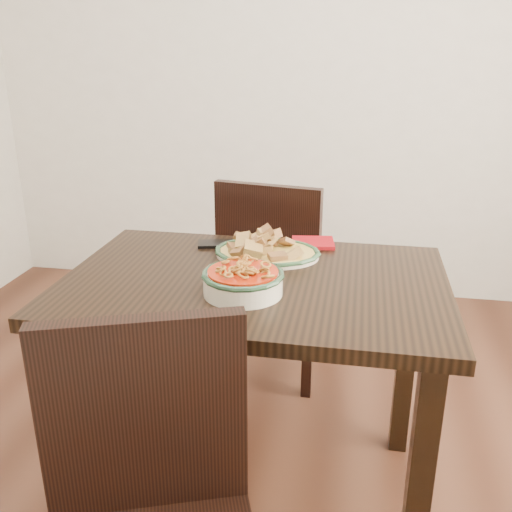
% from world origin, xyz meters
% --- Properties ---
extents(floor, '(3.50, 3.50, 0.00)m').
position_xyz_m(floor, '(0.00, 0.00, 0.00)').
color(floor, '#381C11').
rests_on(floor, ground).
extents(wall_back, '(3.50, 0.10, 2.60)m').
position_xyz_m(wall_back, '(0.00, 1.75, 1.30)').
color(wall_back, silver).
rests_on(wall_back, ground).
extents(dining_table, '(1.09, 0.73, 0.75)m').
position_xyz_m(dining_table, '(0.06, 0.05, 0.64)').
color(dining_table, black).
rests_on(dining_table, ground).
extents(chair_far, '(0.49, 0.49, 0.89)m').
position_xyz_m(chair_far, '(0.02, 0.73, 0.50)').
color(chair_far, black).
rests_on(chair_far, ground).
extents(fish_plate, '(0.33, 0.26, 0.11)m').
position_xyz_m(fish_plate, '(0.07, 0.24, 0.79)').
color(fish_plate, beige).
rests_on(fish_plate, dining_table).
extents(noodle_bowl, '(0.22, 0.22, 0.08)m').
position_xyz_m(noodle_bowl, '(0.05, -0.06, 0.79)').
color(noodle_bowl, beige).
rests_on(noodle_bowl, dining_table).
extents(smartphone, '(0.14, 0.10, 0.01)m').
position_xyz_m(smartphone, '(-0.11, 0.31, 0.76)').
color(smartphone, black).
rests_on(smartphone, dining_table).
extents(napkin, '(0.15, 0.13, 0.01)m').
position_xyz_m(napkin, '(0.20, 0.38, 0.76)').
color(napkin, maroon).
rests_on(napkin, dining_table).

